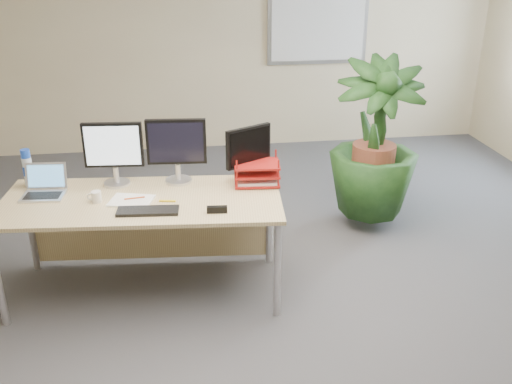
{
  "coord_description": "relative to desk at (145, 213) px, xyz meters",
  "views": [
    {
      "loc": [
        -0.66,
        -3.32,
        2.53
      ],
      "look_at": [
        -0.12,
        0.35,
        0.9
      ],
      "focal_mm": 40.0,
      "sensor_mm": 36.0,
      "label": 1
    }
  ],
  "objects": [
    {
      "name": "laptop",
      "position": [
        -0.73,
        0.08,
        0.23
      ],
      "size": [
        0.33,
        0.29,
        0.22
      ],
      "color": "#BABBBF",
      "rests_on": "desk"
    },
    {
      "name": "monitor_dark",
      "position": [
        0.82,
        0.11,
        0.43
      ],
      "size": [
        0.37,
        0.22,
        0.45
      ],
      "color": "silver",
      "rests_on": "desk"
    },
    {
      "name": "monitor_left",
      "position": [
        -0.21,
        0.19,
        0.46
      ],
      "size": [
        0.45,
        0.2,
        0.5
      ],
      "color": "silver",
      "rests_on": "desk"
    },
    {
      "name": "floor_plant",
      "position": [
        2.08,
        0.74,
        0.13
      ],
      "size": [
        0.96,
        0.96,
        1.5
      ],
      "primitive_type": "imported",
      "rotation": [
        0.0,
        0.0,
        -0.15
      ],
      "color": "#153613",
      "rests_on": "floor"
    },
    {
      "name": "whiteboard",
      "position": [
        2.13,
        3.25,
        0.93
      ],
      "size": [
        1.3,
        0.04,
        0.95
      ],
      "color": "#AAAAAF",
      "rests_on": "back_wall"
    },
    {
      "name": "stapler",
      "position": [
        0.53,
        -0.43,
        0.19
      ],
      "size": [
        0.15,
        0.05,
        0.05
      ],
      "primitive_type": "cube",
      "rotation": [
        0.0,
        0.0,
        -0.09
      ],
      "color": "black",
      "rests_on": "desk"
    },
    {
      "name": "desk",
      "position": [
        0.0,
        0.0,
        0.0
      ],
      "size": [
        2.13,
        1.04,
        0.79
      ],
      "color": "tan",
      "rests_on": "floor"
    },
    {
      "name": "yellow_highlighter",
      "position": [
        0.18,
        -0.2,
        0.18
      ],
      "size": [
        0.12,
        0.04,
        0.02
      ],
      "primitive_type": "cylinder",
      "rotation": [
        0.0,
        1.57,
        -0.19
      ],
      "color": "yellow",
      "rests_on": "desk"
    },
    {
      "name": "letter_tray",
      "position": [
        0.88,
        0.05,
        0.24
      ],
      "size": [
        0.37,
        0.29,
        0.16
      ],
      "color": "maroon",
      "rests_on": "desk"
    },
    {
      "name": "keyboard",
      "position": [
        0.05,
        -0.36,
        0.18
      ],
      "size": [
        0.44,
        0.18,
        0.02
      ],
      "primitive_type": "cube",
      "rotation": [
        0.0,
        0.0,
        -0.09
      ],
      "color": "black",
      "rests_on": "desk"
    },
    {
      "name": "floor",
      "position": [
        0.93,
        -0.71,
        -0.62
      ],
      "size": [
        8.0,
        8.0,
        0.0
      ],
      "primitive_type": "plane",
      "color": "#414146",
      "rests_on": "ground"
    },
    {
      "name": "coffee_mug",
      "position": [
        -0.33,
        -0.12,
        0.21
      ],
      "size": [
        0.11,
        0.07,
        0.08
      ],
      "color": "silver",
      "rests_on": "desk"
    },
    {
      "name": "water_bottle",
      "position": [
        -0.87,
        0.26,
        0.31
      ],
      "size": [
        0.08,
        0.08,
        0.3
      ],
      "color": "silver",
      "rests_on": "desk"
    },
    {
      "name": "spiral_notebook",
      "position": [
        -0.08,
        -0.15,
        0.18
      ],
      "size": [
        0.35,
        0.3,
        0.01
      ],
      "primitive_type": "cube",
      "rotation": [
        0.0,
        0.0,
        -0.27
      ],
      "color": "white",
      "rests_on": "desk"
    },
    {
      "name": "monitor_right",
      "position": [
        0.27,
        0.18,
        0.46
      ],
      "size": [
        0.46,
        0.21,
        0.51
      ],
      "color": "silver",
      "rests_on": "desk"
    },
    {
      "name": "back_wall",
      "position": [
        0.93,
        3.29,
        0.73
      ],
      "size": [
        7.0,
        0.04,
        2.7
      ],
      "primitive_type": "cube",
      "color": "#C0AE88",
      "rests_on": "floor"
    },
    {
      "name": "orange_pen",
      "position": [
        -0.06,
        -0.13,
        0.19
      ],
      "size": [
        0.15,
        0.03,
        0.01
      ],
      "primitive_type": "cylinder",
      "rotation": [
        0.0,
        1.57,
        0.13
      ],
      "color": "#D44E17",
      "rests_on": "spiral_notebook"
    }
  ]
}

